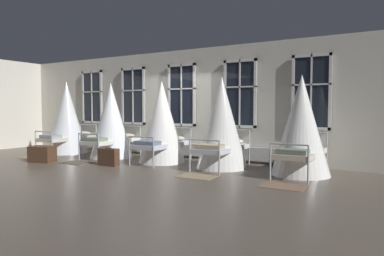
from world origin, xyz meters
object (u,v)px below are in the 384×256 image
object	(u,v)px
cot_first	(67,119)
travel_trunk	(42,154)
cot_fourth	(222,124)
cot_fifth	(301,126)
cot_second	(111,121)
suitcase_dark	(109,157)
cot_third	(162,123)

from	to	relation	value
cot_first	travel_trunk	size ratio (longest dim) A/B	3.61
cot_first	cot_fourth	distance (m)	5.54
cot_fourth	cot_fifth	world-z (taller)	cot_fourth
cot_second	suitcase_dark	distance (m)	1.79
suitcase_dark	cot_second	bearing A→B (deg)	128.24
suitcase_dark	cot_third	bearing A→B (deg)	51.64
cot_fifth	suitcase_dark	world-z (taller)	cot_fifth
cot_second	cot_fourth	size ratio (longest dim) A/B	0.99
cot_fifth	cot_first	bearing A→B (deg)	91.43
cot_third	suitcase_dark	distance (m)	1.66
cot_fifth	cot_third	bearing A→B (deg)	92.11
cot_third	cot_fourth	distance (m)	1.76
cot_fifth	suitcase_dark	xyz separation A→B (m)	(-4.49, -1.23, -0.84)
cot_fourth	cot_third	bearing A→B (deg)	90.36
cot_fifth	travel_trunk	world-z (taller)	cot_fifth
cot_fifth	travel_trunk	xyz separation A→B (m)	(-6.47, -1.70, -0.84)
cot_first	cot_fifth	xyz separation A→B (m)	(7.43, 0.05, -0.06)
cot_third	cot_fourth	xyz separation A→B (m)	(1.76, 0.02, 0.02)
cot_first	cot_second	size ratio (longest dim) A/B	1.05
cot_third	cot_fifth	xyz separation A→B (m)	(3.65, 0.07, -0.00)
cot_fourth	cot_fifth	xyz separation A→B (m)	(1.89, 0.04, -0.02)
cot_fourth	travel_trunk	bearing A→B (deg)	109.46
cot_first	travel_trunk	world-z (taller)	cot_first
cot_first	cot_fifth	size ratio (longest dim) A/B	1.06
cot_second	cot_fifth	size ratio (longest dim) A/B	1.01
cot_second	cot_fifth	bearing A→B (deg)	-90.19
suitcase_dark	travel_trunk	size ratio (longest dim) A/B	0.89
cot_fourth	travel_trunk	xyz separation A→B (m)	(-4.58, -1.65, -0.86)
cot_second	cot_fifth	world-z (taller)	cot_second
travel_trunk	cot_fifth	bearing A→B (deg)	14.71
cot_second	cot_third	size ratio (longest dim) A/B	1.01
cot_third	suitcase_dark	world-z (taller)	cot_third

